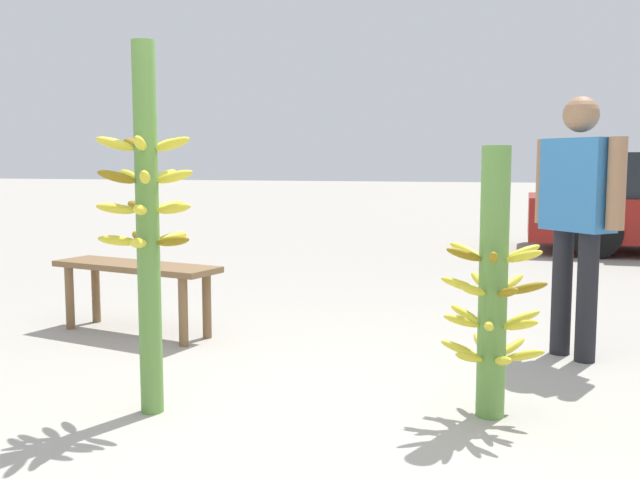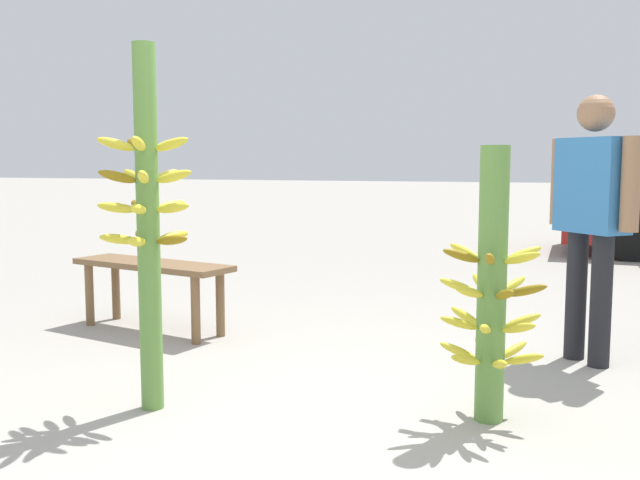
# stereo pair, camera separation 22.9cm
# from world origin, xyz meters

# --- Properties ---
(ground_plane) EXTENTS (80.00, 80.00, 0.00)m
(ground_plane) POSITION_xyz_m (0.00, 0.00, 0.00)
(ground_plane) COLOR #9E998E
(banana_stalk_left) EXTENTS (0.44, 0.45, 1.72)m
(banana_stalk_left) POSITION_xyz_m (-0.81, 0.08, 0.91)
(banana_stalk_left) COLOR #5B8C3D
(banana_stalk_left) RESTS_ON ground_plane
(banana_stalk_center) EXTENTS (0.49, 0.49, 1.25)m
(banana_stalk_center) POSITION_xyz_m (0.73, 0.46, 0.60)
(banana_stalk_center) COLOR #5B8C3D
(banana_stalk_center) RESTS_ON ground_plane
(vendor_person) EXTENTS (0.52, 0.53, 1.56)m
(vendor_person) POSITION_xyz_m (1.16, 1.62, 0.92)
(vendor_person) COLOR black
(vendor_person) RESTS_ON ground_plane
(market_bench) EXTENTS (1.28, 0.60, 0.49)m
(market_bench) POSITION_xyz_m (-1.69, 1.45, 0.40)
(market_bench) COLOR brown
(market_bench) RESTS_ON ground_plane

